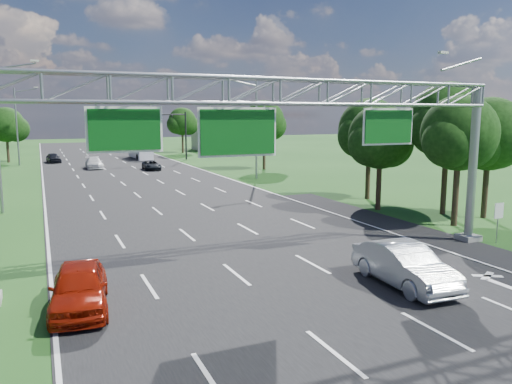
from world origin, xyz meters
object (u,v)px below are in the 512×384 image
sign_gantry (278,106)px  red_coupe (79,287)px  regulatory_sign (499,214)px  silver_sedan (405,265)px  box_truck (141,149)px  traffic_signal (162,125)px

sign_gantry → red_coupe: sign_gantry is taller
regulatory_sign → red_coupe: 20.43m
sign_gantry → red_coupe: (-8.33, -1.84, -6.11)m
sign_gantry → silver_sedan: size_ratio=4.75×
regulatory_sign → box_truck: size_ratio=0.27×
silver_sedan → box_truck: size_ratio=0.64×
traffic_signal → box_truck: size_ratio=1.59×
sign_gantry → traffic_signal: bearing=82.3°
regulatory_sign → box_truck: (-7.31, 58.24, -0.13)m
traffic_signal → box_truck: bearing=119.6°
sign_gantry → box_truck: (4.76, 57.22, -5.52)m
sign_gantry → box_truck: bearing=85.2°
regulatory_sign → traffic_signal: traffic_signal is taller
silver_sedan → red_coupe: bearing=170.9°
regulatory_sign → traffic_signal: bearing=95.2°
silver_sedan → regulatory_sign: bearing=23.4°
sign_gantry → regulatory_sign: size_ratio=11.19×
sign_gantry → red_coupe: 10.49m
regulatory_sign → silver_sedan: bearing=-159.4°
traffic_signal → red_coupe: traffic_signal is taller
regulatory_sign → silver_sedan: size_ratio=0.42×
regulatory_sign → box_truck: bearing=97.2°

